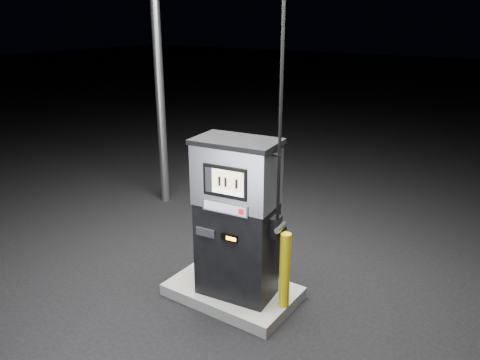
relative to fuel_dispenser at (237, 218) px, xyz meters
The scene contains 5 objects.
ground 1.17m from the fuel_dispenser, 146.75° to the left, with size 80.00×80.00×0.00m, color black.
pump_island 1.10m from the fuel_dispenser, 146.75° to the left, with size 1.60×1.00×0.15m, color slate.
fuel_dispenser is the anchor object (origin of this frame).
bollard_left 0.95m from the fuel_dispenser, 164.95° to the left, with size 0.11×0.11×0.80m, color gold.
bollard_right 0.83m from the fuel_dispenser, ahead, with size 0.13×0.13×0.94m, color gold.
Camera 1 is at (2.98, -4.25, 3.42)m, focal length 35.00 mm.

